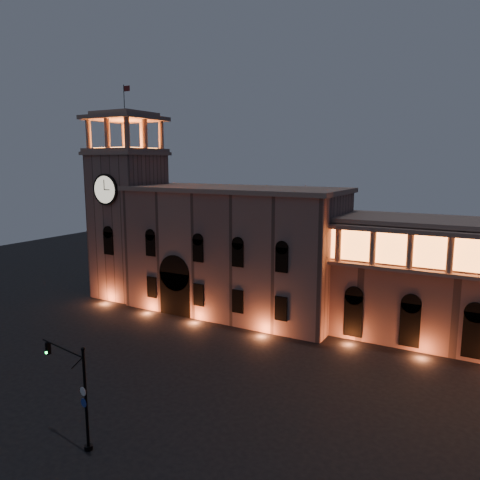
% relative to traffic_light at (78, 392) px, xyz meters
% --- Properties ---
extents(ground, '(160.00, 160.00, 0.00)m').
position_rel_traffic_light_xyz_m(ground, '(-4.11, 11.69, -4.20)').
color(ground, black).
rests_on(ground, ground).
extents(government_building, '(30.80, 12.80, 17.60)m').
position_rel_traffic_light_xyz_m(government_building, '(-6.18, 33.62, 4.57)').
color(government_building, '#8B655B').
rests_on(government_building, ground).
extents(clock_tower, '(9.80, 9.80, 32.40)m').
position_rel_traffic_light_xyz_m(clock_tower, '(-24.61, 32.67, 8.30)').
color(clock_tower, '#8B655B').
rests_on(clock_tower, ground).
extents(traffic_light, '(5.77, 1.30, 8.00)m').
position_rel_traffic_light_xyz_m(traffic_light, '(0.00, 0.00, 0.00)').
color(traffic_light, black).
rests_on(traffic_light, ground).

